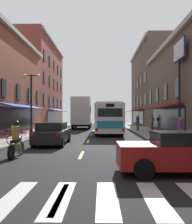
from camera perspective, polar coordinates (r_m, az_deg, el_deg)
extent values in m
cube|color=black|center=(16.25, -2.25, -7.61)|extent=(34.80, 80.00, 0.10)
cube|color=#DBCC4C|center=(6.47, -7.85, -17.98)|extent=(0.14, 2.40, 0.01)
cube|color=#DBCC4C|center=(12.78, -3.21, -9.29)|extent=(0.14, 2.40, 0.01)
cube|color=#DBCC4C|center=(19.22, -1.71, -6.36)|extent=(0.14, 2.40, 0.01)
cube|color=#DBCC4C|center=(25.69, -0.98, -4.90)|extent=(0.14, 2.40, 0.01)
cube|color=#DBCC4C|center=(32.17, -0.54, -4.03)|extent=(0.14, 2.40, 0.01)
cube|color=#DBCC4C|center=(38.66, -0.25, -3.45)|extent=(0.14, 2.40, 0.01)
cube|color=#DBCC4C|center=(45.15, -0.04, -3.04)|extent=(0.14, 2.40, 0.01)
cube|color=#DBCC4C|center=(51.64, 0.12, -2.73)|extent=(0.14, 2.40, 0.01)
cube|color=silver|center=(6.72, -17.59, -17.28)|extent=(0.50, 2.80, 0.01)
cube|color=silver|center=(6.47, -7.85, -17.98)|extent=(0.50, 2.80, 0.01)
cube|color=silver|center=(6.40, 2.44, -18.18)|extent=(0.50, 2.80, 0.01)
cube|color=silver|center=(6.52, 12.66, -17.85)|extent=(0.50, 2.80, 0.01)
cube|color=gray|center=(16.94, 18.25, -6.89)|extent=(3.00, 80.00, 0.14)
cube|color=#B2AD9E|center=(28.51, -16.34, 15.66)|extent=(0.44, 19.40, 0.40)
cube|color=black|center=(27.40, -16.51, -1.37)|extent=(0.10, 12.00, 2.10)
cube|color=navy|center=(27.20, -15.08, 1.15)|extent=(1.38, 11.20, 0.44)
cube|color=black|center=(23.72, -19.44, 4.92)|extent=(0.10, 1.00, 1.60)
cube|color=black|center=(27.49, -16.49, 4.16)|extent=(0.10, 1.00, 1.60)
cube|color=black|center=(31.31, -14.27, 3.58)|extent=(0.10, 1.00, 1.60)
cube|color=black|center=(35.17, -12.53, 3.12)|extent=(0.10, 1.00, 1.60)
cube|color=brown|center=(48.03, -13.81, 5.85)|extent=(8.00, 19.90, 14.62)
cube|color=#B2AD9E|center=(48.43, -8.95, 14.17)|extent=(0.44, 19.40, 0.40)
cube|color=black|center=(46.85, -9.05, -1.05)|extent=(0.10, 12.00, 2.10)
cube|color=navy|center=(46.73, -8.19, 0.42)|extent=(1.38, 11.20, 0.44)
cube|color=black|center=(39.06, -11.13, 2.75)|extent=(0.10, 1.00, 1.60)
cube|color=black|center=(42.97, -9.99, 2.44)|extent=(0.10, 1.00, 1.60)
cube|color=black|center=(46.90, -9.05, 2.19)|extent=(0.10, 1.00, 1.60)
cube|color=black|center=(50.84, -8.24, 1.97)|extent=(0.10, 1.00, 1.60)
cube|color=black|center=(54.78, -7.56, 1.79)|extent=(0.10, 1.00, 1.60)
cube|color=black|center=(39.38, -11.12, 7.40)|extent=(0.10, 1.00, 1.60)
cube|color=black|center=(43.26, -9.99, 6.68)|extent=(0.10, 1.00, 1.60)
cube|color=black|center=(47.16, -9.04, 6.07)|extent=(0.10, 1.00, 1.60)
cube|color=black|center=(51.08, -8.24, 5.56)|extent=(0.10, 1.00, 1.60)
cube|color=black|center=(55.01, -7.55, 5.12)|extent=(0.10, 1.00, 1.60)
cube|color=black|center=(39.95, -11.12, 11.95)|extent=(0.10, 1.00, 1.60)
cube|color=black|center=(43.78, -9.98, 10.84)|extent=(0.10, 1.00, 1.60)
cube|color=black|center=(47.64, -9.03, 9.90)|extent=(0.10, 1.00, 1.60)
cube|color=black|center=(51.52, -8.23, 9.10)|extent=(0.10, 1.00, 1.60)
cube|color=black|center=(55.42, -7.55, 8.41)|extent=(0.10, 1.00, 1.60)
cube|color=#B2AD9E|center=(27.73, 14.79, 13.87)|extent=(0.44, 19.40, 0.40)
cube|color=black|center=(26.87, 14.96, -1.39)|extent=(0.10, 12.00, 2.10)
cube|color=maroon|center=(26.72, 13.47, 1.17)|extent=(1.38, 11.20, 0.44)
cube|color=black|center=(23.12, 17.31, 5.06)|extent=(0.10, 1.00, 1.60)
cube|color=black|center=(26.97, 14.94, 4.25)|extent=(0.10, 1.00, 1.60)
cube|color=black|center=(30.85, 13.17, 3.63)|extent=(0.10, 1.00, 1.60)
cube|color=black|center=(34.77, 11.80, 3.16)|extent=(0.10, 1.00, 1.60)
cube|color=brown|center=(47.51, 13.93, 5.28)|extent=(8.00, 19.90, 13.56)
cube|color=#B2AD9E|center=(47.88, 8.99, 13.04)|extent=(0.44, 19.40, 0.40)
cube|color=black|center=(46.54, 9.09, -1.05)|extent=(0.10, 12.00, 2.10)
cube|color=maroon|center=(46.45, 8.22, 0.42)|extent=(1.38, 11.20, 0.44)
cube|color=black|center=(38.70, 10.71, 2.78)|extent=(0.10, 1.00, 1.60)
cube|color=black|center=(42.64, 9.82, 2.46)|extent=(0.10, 1.00, 1.60)
cube|color=black|center=(46.59, 9.08, 2.21)|extent=(0.10, 1.00, 1.60)
cube|color=black|center=(50.56, 8.46, 1.99)|extent=(0.10, 1.00, 1.60)
cube|color=black|center=(54.52, 7.93, 1.80)|extent=(0.10, 1.00, 1.60)
cube|color=black|center=(39.02, 10.70, 7.47)|extent=(0.10, 1.00, 1.60)
cube|color=black|center=(42.93, 9.81, 6.73)|extent=(0.10, 1.00, 1.60)
cube|color=black|center=(46.86, 9.07, 6.12)|extent=(0.10, 1.00, 1.60)
cube|color=black|center=(50.80, 8.45, 5.59)|extent=(0.10, 1.00, 1.60)
cube|color=black|center=(54.75, 7.92, 5.15)|extent=(0.10, 1.00, 1.60)
cylinder|color=black|center=(21.44, 17.69, 2.84)|extent=(0.18, 0.18, 6.14)
cylinder|color=black|center=(21.47, 17.71, -5.04)|extent=(0.40, 0.40, 0.24)
cube|color=navy|center=(21.99, 17.66, 12.66)|extent=(0.10, 2.73, 1.54)
cube|color=silver|center=(21.97, 17.50, 12.67)|extent=(0.04, 2.57, 1.38)
cube|color=silver|center=(22.00, 17.81, 12.65)|extent=(0.04, 2.57, 1.38)
cube|color=white|center=(27.35, 2.64, -1.20)|extent=(2.60, 11.30, 2.59)
cube|color=silver|center=(27.37, 2.64, 1.63)|extent=(2.39, 10.10, 0.16)
cube|color=black|center=(27.65, 2.62, -0.83)|extent=(2.63, 8.90, 0.96)
cube|color=#19723F|center=(27.38, 2.64, -3.39)|extent=(2.62, 10.90, 0.36)
cube|color=black|center=(32.95, 2.36, -0.79)|extent=(2.25, 0.13, 1.10)
cube|color=black|center=(21.75, 3.07, -0.12)|extent=(2.05, 0.13, 0.70)
cube|color=teal|center=(21.75, 3.08, -2.75)|extent=(2.15, 0.11, 0.64)
cube|color=black|center=(21.75, 3.07, 1.47)|extent=(0.70, 0.10, 0.28)
cube|color=red|center=(21.75, 0.19, -3.85)|extent=(0.20, 0.08, 0.28)
cube|color=red|center=(21.83, 5.96, -3.83)|extent=(0.20, 0.08, 0.28)
cylinder|color=black|center=(31.01, 0.27, -3.24)|extent=(0.30, 1.00, 1.00)
cylinder|color=black|center=(31.08, 4.61, -3.24)|extent=(0.30, 1.00, 1.00)
cylinder|color=black|center=(24.24, 0.08, -3.99)|extent=(0.30, 1.00, 1.00)
cylinder|color=black|center=(24.32, 5.64, -3.97)|extent=(0.30, 1.00, 1.00)
cube|color=white|center=(38.99, -2.83, -1.15)|extent=(2.32, 2.18, 2.40)
cube|color=black|center=(40.03, -2.75, 0.08)|extent=(2.00, 0.12, 0.80)
cube|color=silver|center=(35.27, -3.19, 0.26)|extent=(2.46, 5.34, 3.52)
cube|color=#196633|center=(35.21, -1.21, 0.55)|extent=(0.09, 3.19, 0.90)
cube|color=black|center=(36.37, -3.08, -2.77)|extent=(1.98, 7.09, 0.24)
cylinder|color=black|center=(38.90, -4.47, -2.77)|extent=(0.29, 0.90, 0.90)
cylinder|color=black|center=(38.77, -1.23, -2.78)|extent=(0.29, 0.90, 0.90)
cylinder|color=black|center=(34.59, -5.10, -3.05)|extent=(0.29, 0.90, 0.90)
cylinder|color=black|center=(34.45, -1.45, -3.06)|extent=(0.29, 0.90, 0.90)
cube|color=maroon|center=(9.20, 18.87, -8.85)|extent=(4.46, 1.86, 0.74)
cube|color=black|center=(9.20, 19.91, -5.36)|extent=(2.42, 1.67, 0.43)
cylinder|color=black|center=(8.07, 10.40, -12.14)|extent=(0.64, 0.23, 0.64)
cylinder|color=black|center=(9.71, 8.60, -10.18)|extent=(0.64, 0.23, 0.64)
cube|color=navy|center=(46.42, -2.24, -2.22)|extent=(1.83, 4.46, 0.74)
cube|color=black|center=(46.23, -2.26, -1.52)|extent=(1.66, 2.41, 0.47)
cube|color=red|center=(44.26, -3.34, -1.95)|extent=(0.20, 0.06, 0.14)
cube|color=red|center=(44.18, -1.46, -1.95)|extent=(0.20, 0.06, 0.14)
cylinder|color=black|center=(48.01, -3.16, -2.51)|extent=(0.22, 0.64, 0.64)
cylinder|color=black|center=(47.92, -1.12, -2.52)|extent=(0.22, 0.64, 0.64)
cylinder|color=black|center=(44.97, -3.44, -2.65)|extent=(0.22, 0.64, 0.64)
cylinder|color=black|center=(44.87, -1.26, -2.65)|extent=(0.22, 0.64, 0.64)
cube|color=black|center=(17.28, -9.37, -5.04)|extent=(1.78, 4.75, 0.71)
cube|color=black|center=(17.06, -9.49, -3.13)|extent=(1.61, 2.57, 0.52)
cube|color=red|center=(15.12, -13.61, -4.70)|extent=(0.20, 0.06, 0.14)
cube|color=red|center=(14.83, -8.33, -4.79)|extent=(0.20, 0.06, 0.14)
cylinder|color=black|center=(19.10, -10.94, -5.44)|extent=(0.22, 0.64, 0.64)
cylinder|color=black|center=(18.83, -5.95, -5.51)|extent=(0.22, 0.64, 0.64)
cylinder|color=black|center=(15.86, -13.45, -6.43)|extent=(0.22, 0.64, 0.64)
cylinder|color=black|center=(15.53, -7.45, -6.56)|extent=(0.22, 0.64, 0.64)
cylinder|color=black|center=(13.29, -15.92, -7.60)|extent=(0.10, 0.62, 0.62)
cylinder|color=black|center=(11.92, -17.98, -8.41)|extent=(0.12, 0.62, 0.62)
cylinder|color=#B2B2B7|center=(13.14, -16.07, -6.36)|extent=(0.07, 0.33, 0.68)
ellipsoid|color=navy|center=(12.72, -16.63, -5.65)|extent=(0.32, 0.56, 0.28)
cube|color=black|center=(12.35, -17.20, -6.13)|extent=(0.26, 0.56, 0.12)
cube|color=#B2B2B7|center=(12.59, -16.89, -7.58)|extent=(0.24, 0.40, 0.30)
cylinder|color=#B2B2B7|center=(13.01, -16.19, -4.61)|extent=(0.62, 0.04, 0.04)
cylinder|color=#B29947|center=(12.38, -17.09, -4.30)|extent=(0.34, 0.46, 0.66)
sphere|color=black|center=(12.47, -16.93, -2.44)|extent=(0.26, 0.26, 0.26)
cylinder|color=#B29947|center=(12.54, -17.85, -7.61)|extent=(0.14, 0.36, 0.56)
cylinder|color=#B29947|center=(12.43, -16.26, -7.67)|extent=(0.14, 0.36, 0.56)
torus|color=black|center=(16.10, -17.76, -5.79)|extent=(0.66, 0.13, 0.66)
cylinder|color=red|center=(16.21, -19.58, -5.40)|extent=(0.99, 0.17, 0.04)
cylinder|color=red|center=(16.15, -18.95, -4.77)|extent=(0.14, 0.05, 0.50)
cube|color=black|center=(16.13, -18.88, -3.82)|extent=(0.21, 0.14, 0.06)
cylinder|color=#4C4C51|center=(31.36, 12.10, -3.06)|extent=(0.28, 0.28, 0.87)
cylinder|color=#B29947|center=(31.34, 12.10, -1.66)|extent=(0.36, 0.36, 0.67)
sphere|color=#949B4E|center=(31.33, 12.10, -0.80)|extent=(0.24, 0.24, 0.24)
cube|color=navy|center=(31.56, 12.26, -1.59)|extent=(0.31, 0.27, 0.36)
cylinder|color=#66387F|center=(19.71, 17.76, -4.66)|extent=(0.28, 0.28, 0.78)
cylinder|color=#66387F|center=(19.67, 17.76, -2.65)|extent=(0.36, 0.36, 0.60)
sphere|color=tan|center=(19.66, 17.75, -1.41)|extent=(0.21, 0.21, 0.21)
cylinder|color=#4C4C51|center=(30.31, 9.06, -3.18)|extent=(0.28, 0.28, 0.84)
cylinder|color=navy|center=(30.29, 9.06, -1.78)|extent=(0.36, 0.36, 0.65)
sphere|color=tan|center=(30.28, 9.06, -0.92)|extent=(0.23, 0.23, 0.23)
cylinder|color=navy|center=(31.87, 9.09, -3.02)|extent=(0.28, 0.28, 0.88)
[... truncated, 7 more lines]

